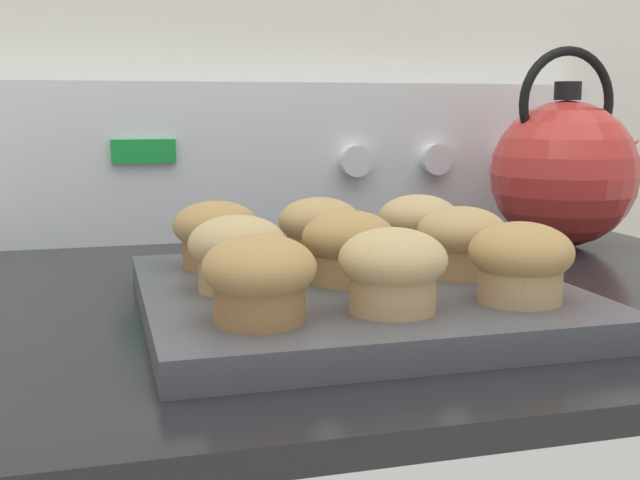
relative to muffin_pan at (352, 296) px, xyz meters
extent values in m
cube|color=silver|center=(0.04, 0.43, 0.25)|extent=(8.00, 0.05, 2.40)
cube|color=black|center=(0.04, 0.09, -0.02)|extent=(0.79, 0.63, 0.02)
cube|color=white|center=(0.04, 0.37, 0.08)|extent=(0.78, 0.05, 0.18)
cube|color=green|center=(-0.13, 0.34, 0.10)|extent=(0.07, 0.01, 0.03)
cylinder|color=white|center=(0.11, 0.34, 0.08)|extent=(0.04, 0.02, 0.04)
cylinder|color=white|center=(0.22, 0.34, 0.08)|extent=(0.04, 0.02, 0.04)
cylinder|color=white|center=(0.32, 0.34, 0.08)|extent=(0.04, 0.02, 0.04)
cube|color=#4C4C51|center=(0.00, 0.00, 0.00)|extent=(0.32, 0.32, 0.02)
cylinder|color=olive|center=(-0.09, -0.09, 0.02)|extent=(0.06, 0.06, 0.03)
ellipsoid|color=tan|center=(-0.09, -0.09, 0.05)|extent=(0.07, 0.07, 0.04)
cylinder|color=tan|center=(0.00, -0.09, 0.02)|extent=(0.06, 0.06, 0.03)
ellipsoid|color=tan|center=(0.00, -0.09, 0.05)|extent=(0.07, 0.07, 0.04)
cylinder|color=tan|center=(0.09, -0.09, 0.02)|extent=(0.06, 0.06, 0.03)
ellipsoid|color=tan|center=(0.09, -0.09, 0.05)|extent=(0.07, 0.07, 0.04)
cylinder|color=tan|center=(-0.09, 0.00, 0.02)|extent=(0.06, 0.06, 0.03)
ellipsoid|color=tan|center=(-0.09, 0.00, 0.05)|extent=(0.07, 0.07, 0.04)
cylinder|color=tan|center=(0.00, 0.00, 0.02)|extent=(0.06, 0.06, 0.03)
ellipsoid|color=tan|center=(0.00, 0.00, 0.05)|extent=(0.07, 0.07, 0.04)
cylinder|color=tan|center=(0.09, 0.00, 0.02)|extent=(0.06, 0.06, 0.03)
ellipsoid|color=tan|center=(0.09, 0.00, 0.05)|extent=(0.07, 0.07, 0.04)
cylinder|color=olive|center=(-0.09, 0.09, 0.02)|extent=(0.06, 0.06, 0.03)
ellipsoid|color=tan|center=(-0.09, 0.09, 0.05)|extent=(0.07, 0.07, 0.04)
cylinder|color=tan|center=(0.00, 0.09, 0.02)|extent=(0.06, 0.06, 0.03)
ellipsoid|color=tan|center=(0.00, 0.09, 0.05)|extent=(0.07, 0.07, 0.04)
cylinder|color=olive|center=(0.09, 0.09, 0.02)|extent=(0.06, 0.06, 0.03)
ellipsoid|color=tan|center=(0.09, 0.09, 0.05)|extent=(0.07, 0.07, 0.04)
sphere|color=red|center=(0.32, 0.21, 0.07)|extent=(0.16, 0.16, 0.16)
cylinder|color=black|center=(0.32, 0.21, 0.16)|extent=(0.03, 0.03, 0.02)
cone|color=red|center=(0.39, 0.22, 0.09)|extent=(0.08, 0.04, 0.06)
torus|color=black|center=(0.32, 0.21, 0.15)|extent=(0.12, 0.02, 0.12)
camera|label=1|loc=(-0.18, -0.57, 0.14)|focal=45.00mm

